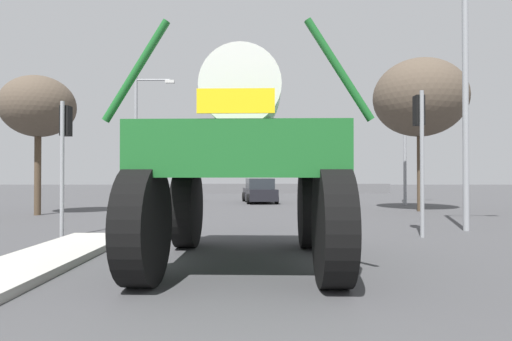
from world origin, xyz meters
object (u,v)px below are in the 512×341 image
Objects in this scene: sedan_ahead at (261,191)px; streetlight_far_left at (141,133)px; oversize_sprayer at (245,162)px; traffic_signal_near_left at (66,138)px; traffic_signal_near_right at (421,131)px; bare_tree_left at (40,107)px; streetlight_near_right at (473,89)px; bare_tree_right at (421,98)px; streetlight_far_right at (409,128)px.

streetlight_far_left is at bearing 105.09° from sedan_ahead.
traffic_signal_near_left is at bearing 56.56° from oversize_sprayer.
streetlight_far_left reaches higher than oversize_sprayer.
sedan_ahead is 0.59× the size of streetlight_far_left.
bare_tree_left is (-13.95, 6.40, 1.69)m from traffic_signal_near_right.
streetlight_far_left is at bearing 140.77° from streetlight_near_right.
streetlight_near_right reaches higher than bare_tree_right.
bare_tree_right is (14.38, -3.62, 1.30)m from streetlight_far_left.
sedan_ahead is at bearing 139.74° from bare_tree_right.
traffic_signal_near_right is 0.68× the size of bare_tree_left.
oversize_sprayer is at bearing 171.15° from sedan_ahead.
bare_tree_left reaches higher than traffic_signal_near_left.
streetlight_far_right reaches higher than oversize_sprayer.
oversize_sprayer is at bearing -145.06° from streetlight_near_right.
streetlight_far_left is 0.91× the size of streetlight_far_right.
traffic_signal_near_right is 16.41m from streetlight_far_left.
traffic_signal_near_left is 12.16m from streetlight_near_right.
traffic_signal_near_left is (-5.56, -14.82, 2.02)m from sedan_ahead.
streetlight_near_right reaches higher than traffic_signal_near_right.
bare_tree_left reaches higher than sedan_ahead.
streetlight_near_right is 11.81m from streetlight_far_right.
bare_tree_right is at bearing 6.58° from bare_tree_left.
streetlight_far_right is 19.31m from bare_tree_left.
sedan_ahead is at bearing 41.25° from bare_tree_left.
sedan_ahead is 0.59× the size of bare_tree_right.
oversize_sprayer is 6.07m from traffic_signal_near_right.
traffic_signal_near_right is 9.32m from bare_tree_right.
traffic_signal_near_left reaches higher than sedan_ahead.
traffic_signal_near_right is (4.80, 3.58, 0.98)m from oversize_sprayer.
streetlight_far_right is (14.16, 12.83, 1.72)m from traffic_signal_near_left.
streetlight_far_right is 4.66m from bare_tree_right.
traffic_signal_near_right is at bearing -171.08° from sedan_ahead.
streetlight_near_right is 7.32m from bare_tree_right.
sedan_ahead is 9.59m from streetlight_far_right.
oversize_sprayer is 1.29× the size of sedan_ahead.
traffic_signal_near_left is at bearing 179.97° from traffic_signal_near_right.
oversize_sprayer reaches higher than traffic_signal_near_left.
streetlight_far_left is 1.21× the size of bare_tree_left.
oversize_sprayer is 1.36× the size of traffic_signal_near_right.
bare_tree_left is (-2.82, -5.61, 0.55)m from streetlight_far_left.
bare_tree_left reaches higher than oversize_sprayer.
streetlight_far_left reaches higher than sedan_ahead.
streetlight_far_left is 15.41m from streetlight_far_right.
traffic_signal_near_right is at bearing -108.35° from streetlight_far_right.
bare_tree_left is (-9.14, 9.98, 2.68)m from oversize_sprayer.
bare_tree_left is (-18.20, -6.43, 0.19)m from streetlight_far_right.
oversize_sprayer is at bearing -67.93° from streetlight_far_left.
streetlight_far_left is (-11.13, 12.01, 1.15)m from traffic_signal_near_right.
streetlight_far_left is (-6.32, 15.59, 2.13)m from oversize_sprayer.
oversize_sprayer is 0.76× the size of bare_tree_right.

